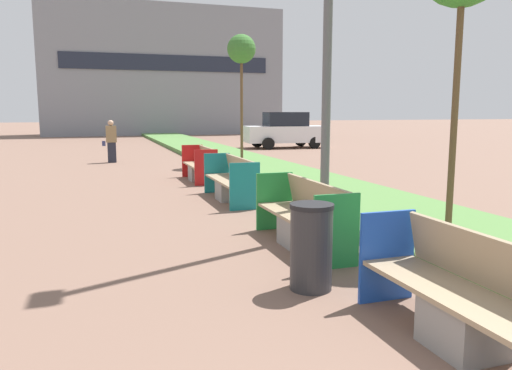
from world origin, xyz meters
name	(u,v)px	position (x,y,z in m)	size (l,w,h in m)	color
planter_grass_strip	(304,184)	(3.20, 12.00, 0.09)	(2.80, 120.00, 0.18)	#568442
building_backdrop	(164,72)	(4.00, 42.49, 5.07)	(18.92, 5.17, 10.13)	gray
bench_blue_frame	(469,306)	(0.94, 3.51, 0.37)	(0.65, 2.33, 0.94)	gray
bench_green_frame	(303,221)	(0.94, 6.86, 0.37)	(0.65, 2.24, 0.94)	gray
bench_teal_frame	(231,183)	(0.94, 10.77, 0.37)	(0.65, 2.31, 0.94)	gray
bench_red_frame	(200,168)	(0.94, 14.01, 0.36)	(0.65, 1.91, 0.94)	gray
litter_bin	(311,247)	(0.31, 5.20, 0.48)	(0.48, 0.48, 0.95)	#2D2D30
sapling_tree_far	(241,51)	(3.21, 17.55, 4.00)	(1.00, 1.00, 4.58)	brown
pedestrian_walking	(111,141)	(-1.21, 19.87, 0.80)	(0.53, 0.24, 1.59)	#232633
parked_car_distant	(285,130)	(7.74, 24.76, 0.91)	(4.34, 2.14, 1.86)	silver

